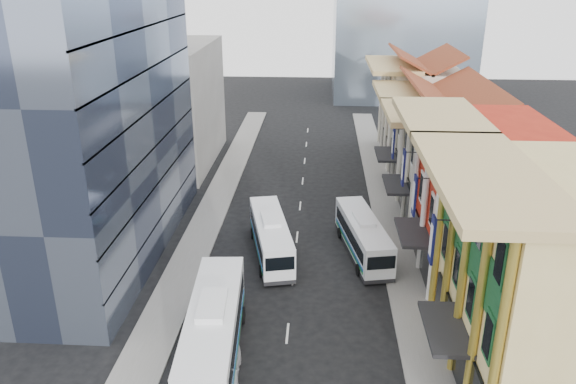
# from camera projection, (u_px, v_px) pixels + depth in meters

# --- Properties ---
(sidewalk_right) EXTENTS (3.00, 90.00, 0.15)m
(sidewalk_right) POSITION_uv_depth(u_px,v_px,m) (395.00, 239.00, 48.72)
(sidewalk_right) COLOR slate
(sidewalk_right) RESTS_ON ground
(sidewalk_left) EXTENTS (3.00, 90.00, 0.15)m
(sidewalk_left) POSITION_uv_depth(u_px,v_px,m) (201.00, 234.00, 49.66)
(sidewalk_left) COLOR slate
(sidewalk_left) RESTS_ON ground
(shophouse_tan) EXTENTS (8.00, 14.00, 12.00)m
(shophouse_tan) POSITION_uv_depth(u_px,v_px,m) (541.00, 284.00, 30.46)
(shophouse_tan) COLOR #DBC57E
(shophouse_tan) RESTS_ON ground
(shophouse_red) EXTENTS (8.00, 10.00, 12.00)m
(shophouse_red) POSITION_uv_depth(u_px,v_px,m) (483.00, 199.00, 41.59)
(shophouse_red) COLOR #B02613
(shophouse_red) RESTS_ON ground
(shophouse_cream_near) EXTENTS (8.00, 9.00, 10.00)m
(shophouse_cream_near) POSITION_uv_depth(u_px,v_px,m) (454.00, 169.00, 50.77)
(shophouse_cream_near) COLOR beige
(shophouse_cream_near) RESTS_ON ground
(shophouse_cream_mid) EXTENTS (8.00, 9.00, 10.00)m
(shophouse_cream_mid) POSITION_uv_depth(u_px,v_px,m) (436.00, 141.00, 59.11)
(shophouse_cream_mid) COLOR beige
(shophouse_cream_mid) RESTS_ON ground
(shophouse_cream_far) EXTENTS (8.00, 12.00, 11.00)m
(shophouse_cream_far) POSITION_uv_depth(u_px,v_px,m) (420.00, 113.00, 68.66)
(shophouse_cream_far) COLOR beige
(shophouse_cream_far) RESTS_ON ground
(office_tower) EXTENTS (12.00, 26.00, 30.00)m
(office_tower) POSITION_uv_depth(u_px,v_px,m) (69.00, 68.00, 41.82)
(office_tower) COLOR #3A435C
(office_tower) RESTS_ON ground
(office_block_far) EXTENTS (10.00, 18.00, 14.00)m
(office_block_far) POSITION_uv_depth(u_px,v_px,m) (169.00, 105.00, 66.05)
(office_block_far) COLOR gray
(office_block_far) RESTS_ON ground
(bus_left_near) EXTENTS (3.76, 12.62, 3.99)m
(bus_left_near) POSITION_uv_depth(u_px,v_px,m) (214.00, 331.00, 33.19)
(bus_left_near) COLOR white
(bus_left_near) RESTS_ON ground
(bus_left_far) EXTENTS (4.68, 10.87, 3.39)m
(bus_left_far) POSITION_uv_depth(u_px,v_px,m) (271.00, 236.00, 45.61)
(bus_left_far) COLOR white
(bus_left_far) RESTS_ON ground
(bus_right) EXTENTS (4.38, 10.69, 3.34)m
(bus_right) POSITION_uv_depth(u_px,v_px,m) (363.00, 235.00, 45.75)
(bus_right) COLOR silver
(bus_right) RESTS_ON ground
(sedan_left) EXTENTS (1.91, 4.09, 1.35)m
(sedan_left) POSITION_uv_depth(u_px,v_px,m) (226.00, 367.00, 32.15)
(sedan_left) COLOR silver
(sedan_left) RESTS_ON ground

